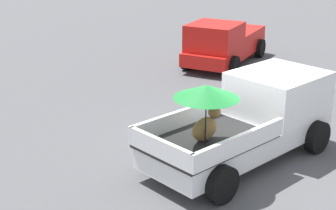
{
  "coord_description": "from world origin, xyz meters",
  "views": [
    {
      "loc": [
        -8.8,
        -6.45,
        5.27
      ],
      "look_at": [
        -0.62,
        1.77,
        1.1
      ],
      "focal_mm": 53.62,
      "sensor_mm": 36.0,
      "label": 1
    }
  ],
  "objects": [
    {
      "name": "pickup_truck_red",
      "position": [
        6.53,
        5.83,
        0.87
      ],
      "size": [
        5.12,
        3.27,
        1.8
      ],
      "rotation": [
        0.0,
        0.0,
        3.45
      ],
      "color": "black",
      "rests_on": "ground"
    },
    {
      "name": "pickup_truck_main",
      "position": [
        0.41,
        -0.02,
        0.98
      ],
      "size": [
        5.12,
        2.4,
        2.21
      ],
      "rotation": [
        0.0,
        0.0,
        -0.04
      ],
      "color": "black",
      "rests_on": "ground"
    },
    {
      "name": "ground_plane",
      "position": [
        0.0,
        0.0,
        0.0
      ],
      "size": [
        80.0,
        80.0,
        0.0
      ],
      "primitive_type": "plane",
      "color": "#4C4C4F"
    }
  ]
}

